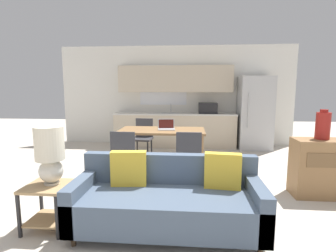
{
  "coord_description": "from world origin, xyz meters",
  "views": [
    {
      "loc": [
        0.4,
        -2.68,
        1.56
      ],
      "look_at": [
        0.05,
        1.5,
        0.95
      ],
      "focal_mm": 28.0,
      "sensor_mm": 36.0,
      "label": 1
    }
  ],
  "objects": [
    {
      "name": "couch",
      "position": [
        0.17,
        0.05,
        0.33
      ],
      "size": [
        2.01,
        0.8,
        0.85
      ],
      "color": "#3D2D1E",
      "rests_on": "ground_plane"
    },
    {
      "name": "ground_plane",
      "position": [
        0.0,
        0.0,
        0.0
      ],
      "size": [
        20.0,
        20.0,
        0.0
      ],
      "primitive_type": "plane",
      "color": "beige"
    },
    {
      "name": "dining_chair_near_right",
      "position": [
        0.39,
        1.48,
        0.49
      ],
      "size": [
        0.42,
        0.42,
        0.88
      ],
      "rotation": [
        0.0,
        0.0,
        3.14
      ],
      "color": "#38383D",
      "rests_on": "ground_plane"
    },
    {
      "name": "vase",
      "position": [
        2.28,
        1.17,
        1.03
      ],
      "size": [
        0.19,
        0.19,
        0.42
      ],
      "color": "maroon",
      "rests_on": "credenza"
    },
    {
      "name": "refrigerator",
      "position": [
        2.07,
        4.21,
        0.93
      ],
      "size": [
        0.81,
        0.77,
        1.85
      ],
      "color": "#B7BABC",
      "rests_on": "ground_plane"
    },
    {
      "name": "credenza",
      "position": [
        2.38,
        1.13,
        0.42
      ],
      "size": [
        0.97,
        0.41,
        0.84
      ],
      "color": "olive",
      "rests_on": "ground_plane"
    },
    {
      "name": "laptop",
      "position": [
        -0.05,
        2.29,
        0.82
      ],
      "size": [
        0.35,
        0.3,
        0.2
      ],
      "rotation": [
        0.0,
        0.0,
        0.14
      ],
      "color": "#B7BABC",
      "rests_on": "dining_table"
    },
    {
      "name": "wall_back",
      "position": [
        -0.01,
        4.63,
        1.35
      ],
      "size": [
        6.4,
        0.07,
        2.7
      ],
      "color": "silver",
      "rests_on": "ground_plane"
    },
    {
      "name": "kitchen_counter",
      "position": [
        0.02,
        4.33,
        0.84
      ],
      "size": [
        3.23,
        0.65,
        2.15
      ],
      "color": "beige",
      "rests_on": "ground_plane"
    },
    {
      "name": "dining_chair_near_left",
      "position": [
        -0.65,
        1.44,
        0.49
      ],
      "size": [
        0.43,
        0.43,
        0.88
      ],
      "rotation": [
        0.0,
        0.0,
        3.11
      ],
      "color": "#38383D",
      "rests_on": "ground_plane"
    },
    {
      "name": "dining_chair_far_left",
      "position": [
        -0.64,
        3.05,
        0.49
      ],
      "size": [
        0.46,
        0.46,
        0.88
      ],
      "rotation": [
        0.0,
        0.0,
        -0.1
      ],
      "color": "#38383D",
      "rests_on": "ground_plane"
    },
    {
      "name": "table_lamp",
      "position": [
        -1.12,
        -0.01,
        0.86
      ],
      "size": [
        0.31,
        0.31,
        0.64
      ],
      "color": "silver",
      "rests_on": "side_table"
    },
    {
      "name": "dining_table",
      "position": [
        -0.13,
        2.26,
        0.7
      ],
      "size": [
        1.63,
        0.85,
        0.77
      ],
      "color": "olive",
      "rests_on": "ground_plane"
    },
    {
      "name": "side_table",
      "position": [
        -1.16,
        -0.05,
        0.34
      ],
      "size": [
        0.45,
        0.45,
        0.5
      ],
      "color": "tan",
      "rests_on": "ground_plane"
    }
  ]
}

